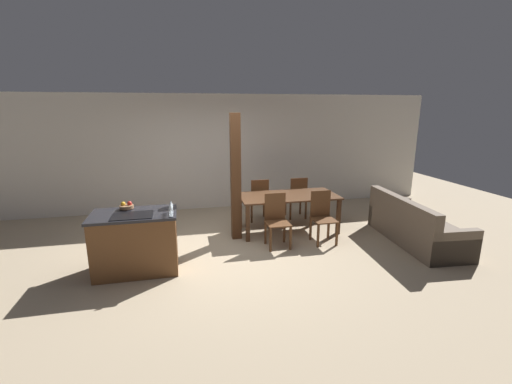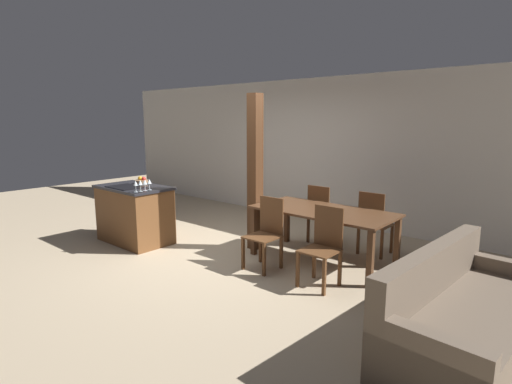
# 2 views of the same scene
# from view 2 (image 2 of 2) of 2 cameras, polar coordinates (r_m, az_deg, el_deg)

# --- Properties ---
(ground_plane) EXTENTS (16.00, 16.00, 0.00)m
(ground_plane) POSITION_cam_2_polar(r_m,az_deg,el_deg) (5.98, -5.69, -8.58)
(ground_plane) COLOR tan
(wall_back) EXTENTS (11.20, 0.08, 2.70)m
(wall_back) POSITION_cam_2_polar(r_m,az_deg,el_deg) (7.77, 8.59, 5.91)
(wall_back) COLOR silver
(wall_back) RESTS_ON ground_plane
(kitchen_island) EXTENTS (1.22, 0.74, 0.91)m
(kitchen_island) POSITION_cam_2_polar(r_m,az_deg,el_deg) (6.63, -16.93, -3.02)
(kitchen_island) COLOR brown
(kitchen_island) RESTS_ON ground_plane
(fruit_bowl) EXTENTS (0.21, 0.21, 0.11)m
(fruit_bowl) POSITION_cam_2_polar(r_m,az_deg,el_deg) (6.76, -16.02, 1.55)
(fruit_bowl) COLOR #99704C
(fruit_bowl) RESTS_ON kitchen_island
(wine_glass_near) EXTENTS (0.06, 0.06, 0.17)m
(wine_glass_near) POSITION_cam_2_polar(r_m,az_deg,el_deg) (5.92, -16.83, 1.15)
(wine_glass_near) COLOR silver
(wine_glass_near) RESTS_ON kitchen_island
(wine_glass_middle) EXTENTS (0.06, 0.06, 0.17)m
(wine_glass_middle) POSITION_cam_2_polar(r_m,az_deg,el_deg) (5.96, -16.21, 1.24)
(wine_glass_middle) COLOR silver
(wine_glass_middle) RESTS_ON kitchen_island
(wine_glass_far) EXTENTS (0.06, 0.06, 0.17)m
(wine_glass_far) POSITION_cam_2_polar(r_m,az_deg,el_deg) (6.00, -15.60, 1.33)
(wine_glass_far) COLOR silver
(wine_glass_far) RESTS_ON kitchen_island
(wine_glass_end) EXTENTS (0.06, 0.06, 0.17)m
(wine_glass_end) POSITION_cam_2_polar(r_m,az_deg,el_deg) (6.04, -15.00, 1.42)
(wine_glass_end) COLOR silver
(wine_glass_end) RESTS_ON kitchen_island
(dining_table) EXTENTS (1.91, 0.94, 0.72)m
(dining_table) POSITION_cam_2_polar(r_m,az_deg,el_deg) (5.51, 9.49, -3.41)
(dining_table) COLOR #51331E
(dining_table) RESTS_ON ground_plane
(dining_chair_near_left) EXTENTS (0.40, 0.40, 0.93)m
(dining_chair_near_left) POSITION_cam_2_polar(r_m,az_deg,el_deg) (5.24, 1.44, -5.73)
(dining_chair_near_left) COLOR brown
(dining_chair_near_left) RESTS_ON ground_plane
(dining_chair_near_right) EXTENTS (0.40, 0.40, 0.93)m
(dining_chair_near_right) POSITION_cam_2_polar(r_m,az_deg,el_deg) (4.77, 9.55, -7.50)
(dining_chair_near_right) COLOR brown
(dining_chair_near_right) RESTS_ON ground_plane
(dining_chair_far_left) EXTENTS (0.40, 0.40, 0.93)m
(dining_chair_far_left) POSITION_cam_2_polar(r_m,az_deg,el_deg) (6.34, 9.37, -3.03)
(dining_chair_far_left) COLOR brown
(dining_chair_far_left) RESTS_ON ground_plane
(dining_chair_far_right) EXTENTS (0.40, 0.40, 0.93)m
(dining_chair_far_right) POSITION_cam_2_polar(r_m,az_deg,el_deg) (5.96, 16.47, -4.19)
(dining_chair_far_right) COLOR brown
(dining_chair_far_right) RESTS_ON ground_plane
(couch) EXTENTS (0.99, 2.11, 0.84)m
(couch) POSITION_cam_2_polar(r_m,az_deg,el_deg) (3.95, 27.66, -15.68)
(couch) COLOR brown
(couch) RESTS_ON ground_plane
(timber_post) EXTENTS (0.17, 0.17, 2.30)m
(timber_post) POSITION_cam_2_polar(r_m,az_deg,el_deg) (5.89, -0.13, 2.71)
(timber_post) COLOR #4C2D19
(timber_post) RESTS_ON ground_plane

